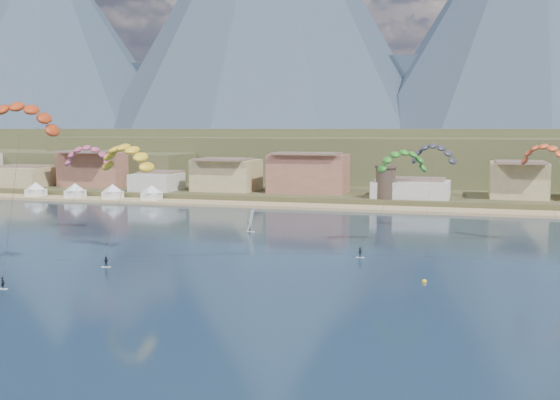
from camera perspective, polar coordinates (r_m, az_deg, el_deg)
name	(u,v)px	position (r m, az deg, el deg)	size (l,w,h in m)	color
ground	(191,333)	(67.91, -7.63, -11.24)	(2400.00, 2400.00, 0.00)	black
beach	(361,208)	(168.53, 6.97, -0.71)	(2200.00, 12.00, 0.90)	tan
land	(442,151)	(620.16, 13.65, 4.11)	(2200.00, 900.00, 4.00)	brown
foothills	(462,155)	(291.98, 15.31, 3.74)	(940.00, 210.00, 18.00)	brown
mountain_ridge	(442,25)	(893.38, 13.69, 14.35)	(2060.00, 480.00, 400.00)	#323F54
town	(233,171)	(193.39, -4.03, 2.51)	(400.00, 24.00, 12.00)	beige
watchtower	(386,182)	(175.12, 9.03, 1.53)	(5.82, 5.82, 8.60)	#47382D
beach_tents	(93,187)	(195.18, -15.71, 1.06)	(43.40, 6.40, 5.00)	white
kitesurfer_red	(19,114)	(98.39, -21.38, 6.86)	(11.56, 12.85, 24.99)	silver
kitesurfer_yellow	(127,154)	(109.53, -12.98, 3.88)	(10.70, 14.10, 19.75)	silver
kitesurfer_green	(402,158)	(114.43, 10.42, 3.52)	(10.58, 14.84, 19.10)	silver
distant_kite_pink	(87,152)	(133.62, -16.13, 3.94)	(9.80, 7.14, 18.67)	#262626
distant_kite_dark	(434,150)	(135.52, 13.02, 4.15)	(9.86, 6.85, 18.92)	#262626
distant_kite_orange	(545,151)	(124.25, 21.70, 3.90)	(9.04, 7.39, 19.11)	#262626
windsurfer	(250,224)	(131.16, -2.60, -2.10)	(2.81, 2.87, 4.52)	silver
buoy	(424,282)	(90.56, 12.23, -6.83)	(0.65, 0.65, 0.65)	#F3AE19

